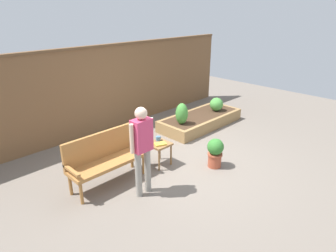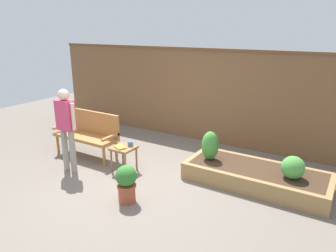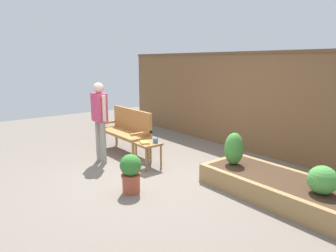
# 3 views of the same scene
# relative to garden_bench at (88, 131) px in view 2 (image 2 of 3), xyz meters

# --- Properties ---
(ground_plane) EXTENTS (14.00, 14.00, 0.00)m
(ground_plane) POSITION_rel_garden_bench_xyz_m (1.51, -0.47, -0.54)
(ground_plane) COLOR #70665B
(fence_back) EXTENTS (8.40, 0.14, 2.16)m
(fence_back) POSITION_rel_garden_bench_xyz_m (1.51, 2.13, 0.55)
(fence_back) COLOR brown
(fence_back) RESTS_ON ground_plane
(garden_bench) EXTENTS (1.44, 0.48, 0.94)m
(garden_bench) POSITION_rel_garden_bench_xyz_m (0.00, 0.00, 0.00)
(garden_bench) COLOR #A87038
(garden_bench) RESTS_ON ground_plane
(side_table) EXTENTS (0.40, 0.40, 0.48)m
(side_table) POSITION_rel_garden_bench_xyz_m (1.12, -0.23, -0.15)
(side_table) COLOR olive
(side_table) RESTS_ON ground_plane
(cup_on_table) EXTENTS (0.13, 0.09, 0.09)m
(cup_on_table) POSITION_rel_garden_bench_xyz_m (1.19, -0.12, -0.02)
(cup_on_table) COLOR teal
(cup_on_table) RESTS_ON side_table
(book_on_table) EXTENTS (0.27, 0.23, 0.03)m
(book_on_table) POSITION_rel_garden_bench_xyz_m (1.09, -0.29, -0.05)
(book_on_table) COLOR gold
(book_on_table) RESTS_ON side_table
(potted_boxwood) EXTENTS (0.33, 0.33, 0.60)m
(potted_boxwood) POSITION_rel_garden_bench_xyz_m (1.85, -1.06, -0.22)
(potted_boxwood) COLOR #A84C33
(potted_boxwood) RESTS_ON ground_plane
(raised_planter_bed) EXTENTS (2.40, 1.00, 0.30)m
(raised_planter_bed) POSITION_rel_garden_bench_xyz_m (3.38, 0.55, -0.39)
(raised_planter_bed) COLOR #997547
(raised_planter_bed) RESTS_ON ground_plane
(shrub_near_bench) EXTENTS (0.31, 0.31, 0.53)m
(shrub_near_bench) POSITION_rel_garden_bench_xyz_m (2.54, 0.47, 0.02)
(shrub_near_bench) COLOR brown
(shrub_near_bench) RESTS_ON raised_planter_bed
(shrub_far_corner) EXTENTS (0.37, 0.37, 0.37)m
(shrub_far_corner) POSITION_rel_garden_bench_xyz_m (3.96, 0.47, -0.06)
(shrub_far_corner) COLOR brown
(shrub_far_corner) RESTS_ON raised_planter_bed
(person_by_bench) EXTENTS (0.47, 0.20, 1.56)m
(person_by_bench) POSITION_rel_garden_bench_xyz_m (0.25, -0.76, 0.39)
(person_by_bench) COLOR gray
(person_by_bench) RESTS_ON ground_plane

